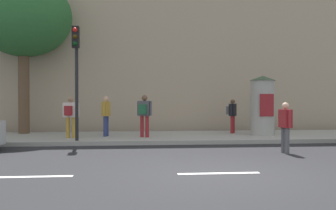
# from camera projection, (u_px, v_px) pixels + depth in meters

# --- Properties ---
(ground_plane) EXTENTS (80.00, 80.00, 0.00)m
(ground_plane) POSITION_uv_depth(u_px,v_px,m) (219.00, 173.00, 7.78)
(ground_plane) COLOR #232326
(sidewalk_curb) EXTENTS (36.00, 4.00, 0.15)m
(sidewalk_curb) POSITION_uv_depth(u_px,v_px,m) (180.00, 137.00, 14.76)
(sidewalk_curb) COLOR #9E9B93
(sidewalk_curb) RESTS_ON ground_plane
(lane_markings) EXTENTS (25.80, 0.16, 0.01)m
(lane_markings) POSITION_uv_depth(u_px,v_px,m) (219.00, 173.00, 7.78)
(lane_markings) COLOR silver
(lane_markings) RESTS_ON ground_plane
(building_backdrop) EXTENTS (36.00, 5.00, 10.19)m
(building_backdrop) POSITION_uv_depth(u_px,v_px,m) (169.00, 36.00, 19.67)
(building_backdrop) COLOR tan
(building_backdrop) RESTS_ON ground_plane
(traffic_light) EXTENTS (0.24, 0.45, 4.01)m
(traffic_light) POSITION_uv_depth(u_px,v_px,m) (76.00, 64.00, 12.62)
(traffic_light) COLOR black
(traffic_light) RESTS_ON sidewalk_curb
(poster_column) EXTENTS (1.06, 1.06, 2.45)m
(poster_column) POSITION_uv_depth(u_px,v_px,m) (262.00, 105.00, 14.86)
(poster_column) COLOR #9E9B93
(poster_column) RESTS_ON sidewalk_curb
(street_tree) EXTENTS (4.07, 4.07, 6.78)m
(street_tree) POSITION_uv_depth(u_px,v_px,m) (23.00, 17.00, 15.45)
(street_tree) COLOR brown
(street_tree) RESTS_ON sidewalk_curb
(pedestrian_in_light_jacket) EXTENTS (0.26, 0.64, 1.52)m
(pedestrian_in_light_jacket) POSITION_uv_depth(u_px,v_px,m) (285.00, 124.00, 10.74)
(pedestrian_in_light_jacket) COLOR #4C4C51
(pedestrian_in_light_jacket) RESTS_ON ground_plane
(pedestrian_with_backpack) EXTENTS (0.65, 0.48, 1.56)m
(pedestrian_with_backpack) POSITION_uv_depth(u_px,v_px,m) (70.00, 113.00, 13.61)
(pedestrian_with_backpack) COLOR #B78C33
(pedestrian_with_backpack) RESTS_ON sidewalk_curb
(pedestrian_in_dark_shirt) EXTENTS (0.34, 0.59, 1.60)m
(pedestrian_in_dark_shirt) POSITION_uv_depth(u_px,v_px,m) (106.00, 113.00, 14.28)
(pedestrian_in_dark_shirt) COLOR navy
(pedestrian_in_dark_shirt) RESTS_ON sidewalk_curb
(pedestrian_in_red_top) EXTENTS (0.51, 0.60, 1.48)m
(pedestrian_in_red_top) POSITION_uv_depth(u_px,v_px,m) (232.00, 113.00, 15.64)
(pedestrian_in_red_top) COLOR maroon
(pedestrian_in_red_top) RESTS_ON sidewalk_curb
(pedestrian_tallest) EXTENTS (0.57, 0.49, 1.63)m
(pedestrian_tallest) POSITION_uv_depth(u_px,v_px,m) (144.00, 112.00, 13.92)
(pedestrian_tallest) COLOR maroon
(pedestrian_tallest) RESTS_ON sidewalk_curb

